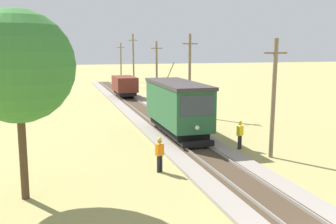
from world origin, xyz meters
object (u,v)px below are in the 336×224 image
at_px(utility_pole_far, 157,70).
at_px(track_worker, 160,153).
at_px(utility_pole_distant, 133,60).
at_px(gravel_pile, 156,91).
at_px(red_tram, 177,106).
at_px(freight_car, 125,86).
at_px(utility_pole_near_tram, 273,97).
at_px(tree_left_near, 18,67).
at_px(utility_pole_mid, 190,74).
at_px(second_worker, 240,133).
at_px(utility_pole_horizon, 121,61).

xyz_separation_m(utility_pole_far, track_worker, (-6.75, -27.25, -2.51)).
xyz_separation_m(utility_pole_distant, gravel_pile, (0.87, -10.75, -3.66)).
height_order(red_tram, freight_car, red_tram).
bearing_deg(utility_pole_distant, gravel_pile, -85.39).
distance_m(utility_pole_distant, track_worker, 42.42).
relative_size(freight_car, utility_pole_near_tram, 0.78).
relative_size(utility_pole_distant, tree_left_near, 1.05).
xyz_separation_m(utility_pole_mid, utility_pole_far, (-0.00, 12.03, -0.26)).
height_order(utility_pole_mid, utility_pole_distant, utility_pole_distant).
relative_size(utility_pole_far, tree_left_near, 0.88).
bearing_deg(utility_pole_near_tram, red_tram, 119.42).
height_order(utility_pole_near_tram, track_worker, utility_pole_near_tram).
bearing_deg(red_tram, tree_left_near, -135.73).
relative_size(utility_pole_near_tram, gravel_pile, 2.21).
bearing_deg(freight_car, red_tram, -89.99).
distance_m(gravel_pile, second_worker, 28.03).
distance_m(utility_pole_mid, tree_left_near, 21.54).
distance_m(utility_pole_far, utility_pole_horizon, 26.54).
xyz_separation_m(utility_pole_distant, second_worker, (-0.89, -38.72, -3.16)).
distance_m(red_tram, freight_car, 21.52).
distance_m(utility_pole_distant, tree_left_near, 45.55).
bearing_deg(utility_pole_far, utility_pole_mid, -90.00).
relative_size(utility_pole_near_tram, utility_pole_horizon, 0.98).
relative_size(utility_pole_distant, track_worker, 4.53).
height_order(utility_pole_mid, utility_pole_horizon, utility_pole_mid).
relative_size(utility_pole_near_tram, utility_pole_distant, 0.82).
bearing_deg(gravel_pile, utility_pole_far, -102.96).
relative_size(freight_car, utility_pole_horizon, 0.76).
distance_m(utility_pole_far, track_worker, 28.18).
distance_m(freight_car, utility_pole_horizon, 25.36).
xyz_separation_m(utility_pole_far, gravel_pile, (0.87, 3.76, -3.02)).
bearing_deg(utility_pole_mid, utility_pole_horizon, 90.00).
xyz_separation_m(utility_pole_mid, utility_pole_distant, (-0.00, 26.54, 0.38)).
bearing_deg(utility_pole_distant, utility_pole_horizon, 90.00).
relative_size(utility_pole_mid, second_worker, 4.10).
bearing_deg(freight_car, tree_left_near, -107.00).
bearing_deg(utility_pole_far, freight_car, 157.24).
height_order(utility_pole_horizon, second_worker, utility_pole_horizon).
relative_size(red_tram, track_worker, 4.79).
distance_m(utility_pole_mid, track_worker, 16.87).
relative_size(red_tram, utility_pole_near_tram, 1.28).
xyz_separation_m(freight_car, utility_pole_mid, (3.61, -13.55, 2.20)).
height_order(freight_car, utility_pole_far, utility_pole_far).
bearing_deg(utility_pole_distant, tree_left_near, -106.56).
relative_size(freight_car, utility_pole_far, 0.76).
bearing_deg(utility_pole_mid, gravel_pile, 86.86).
distance_m(utility_pole_mid, utility_pole_far, 12.03).
height_order(gravel_pile, second_worker, second_worker).
distance_m(track_worker, second_worker, 6.60).
xyz_separation_m(utility_pole_distant, tree_left_near, (-12.98, -43.65, 1.30)).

